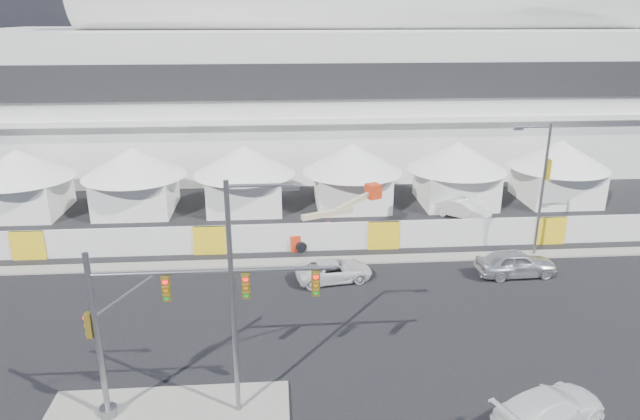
{
  "coord_description": "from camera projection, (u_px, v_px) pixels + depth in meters",
  "views": [
    {
      "loc": [
        -1.2,
        -22.08,
        15.78
      ],
      "look_at": [
        1.23,
        10.0,
        4.54
      ],
      "focal_mm": 32.0,
      "sensor_mm": 36.0,
      "label": 1
    }
  ],
  "objects": [
    {
      "name": "hoarding_fence",
      "position": [
        383.0,
        235.0,
        39.82
      ],
      "size": [
        70.0,
        0.25,
        2.0
      ],
      "primitive_type": "cube",
      "color": "silver",
      "rests_on": "ground"
    },
    {
      "name": "streetlight_median",
      "position": [
        239.0,
        286.0,
        21.81
      ],
      "size": [
        2.74,
        0.28,
        9.91
      ],
      "color": "slate",
      "rests_on": "median_island"
    },
    {
      "name": "pickup_near",
      "position": [
        550.0,
        408.0,
        22.87
      ],
      "size": [
        3.79,
        5.43,
        1.46
      ],
      "primitive_type": "imported",
      "rotation": [
        0.0,
        0.0,
        1.96
      ],
      "color": "white",
      "rests_on": "ground"
    },
    {
      "name": "tent_row",
      "position": [
        299.0,
        171.0,
        47.67
      ],
      "size": [
        53.4,
        8.4,
        5.4
      ],
      "color": "white",
      "rests_on": "ground"
    },
    {
      "name": "sedan_silver",
      "position": [
        516.0,
        263.0,
        35.74
      ],
      "size": [
        2.2,
        5.05,
        1.7
      ],
      "primitive_type": "imported",
      "rotation": [
        0.0,
        0.0,
        1.61
      ],
      "color": "silver",
      "rests_on": "ground"
    },
    {
      "name": "stadium",
      "position": [
        366.0,
        72.0,
        62.65
      ],
      "size": [
        80.0,
        24.8,
        21.98
      ],
      "color": "silver",
      "rests_on": "ground"
    },
    {
      "name": "far_curb",
      "position": [
        589.0,
        253.0,
        39.25
      ],
      "size": [
        80.0,
        1.2,
        0.12
      ],
      "primitive_type": "cube",
      "color": "gray",
      "rests_on": "ground"
    },
    {
      "name": "streetlight_curb",
      "position": [
        540.0,
        181.0,
        37.24
      ],
      "size": [
        2.68,
        0.6,
        9.06
      ],
      "color": "gray",
      "rests_on": "ground"
    },
    {
      "name": "ground",
      "position": [
        310.0,
        376.0,
        26.08
      ],
      "size": [
        160.0,
        160.0,
        0.0
      ],
      "primitive_type": "plane",
      "color": "black",
      "rests_on": "ground"
    },
    {
      "name": "pickup_curb",
      "position": [
        334.0,
        270.0,
        35.16
      ],
      "size": [
        2.96,
        5.04,
        1.32
      ],
      "primitive_type": "imported",
      "rotation": [
        0.0,
        0.0,
        1.74
      ],
      "color": "silver",
      "rests_on": "ground"
    },
    {
      "name": "boom_lift",
      "position": [
        322.0,
        230.0,
        40.57
      ],
      "size": [
        7.76,
        3.01,
        3.8
      ],
      "rotation": [
        0.0,
        0.0,
        0.39
      ],
      "color": "red",
      "rests_on": "ground"
    },
    {
      "name": "lot_car_a",
      "position": [
        462.0,
        209.0,
        45.9
      ],
      "size": [
        4.12,
        4.45,
        1.49
      ],
      "primitive_type": "imported",
      "rotation": [
        0.0,
        0.0,
        0.86
      ],
      "color": "silver",
      "rests_on": "ground"
    },
    {
      "name": "traffic_mast",
      "position": [
        150.0,
        327.0,
        22.14
      ],
      "size": [
        9.57,
        0.7,
        7.23
      ],
      "color": "slate",
      "rests_on": "median_island"
    }
  ]
}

